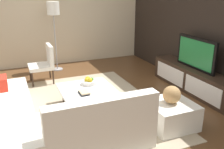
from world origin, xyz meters
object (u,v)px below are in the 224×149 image
at_px(sectional_couch, 34,120).
at_px(decorative_ball, 172,95).
at_px(coffee_table, 87,97).
at_px(television, 196,53).
at_px(media_console, 193,80).
at_px(fruit_bowl, 89,82).
at_px(book_stack, 84,93).
at_px(accent_chair_near, 45,62).
at_px(ottoman, 170,114).
at_px(floor_lamp, 53,13).

relative_size(sectional_couch, decorative_ball, 9.03).
height_order(sectional_couch, coffee_table, sectional_couch).
height_order(television, decorative_ball, television).
distance_m(media_console, fruit_bowl, 2.22).
relative_size(coffee_table, book_stack, 4.17).
relative_size(television, sectional_couch, 0.44).
relative_size(accent_chair_near, decorative_ball, 3.14).
distance_m(sectional_couch, ottoman, 2.07).
bearing_deg(ottoman, floor_lamp, -163.49).
bearing_deg(television, decorative_ball, -51.54).
relative_size(sectional_couch, coffee_table, 2.64).
bearing_deg(television, book_stack, -87.24).
xyz_separation_m(television, sectional_couch, (0.52, -3.30, -0.54)).
xyz_separation_m(media_console, sectional_couch, (0.52, -3.30, 0.03)).
xyz_separation_m(floor_lamp, ottoman, (3.60, 1.07, -1.28)).
distance_m(sectional_couch, decorative_ball, 2.09).
xyz_separation_m(ottoman, decorative_ball, (0.00, 0.00, 0.34)).
bearing_deg(television, fruit_bowl, -97.33).
xyz_separation_m(accent_chair_near, fruit_bowl, (1.47, 0.58, -0.05)).
distance_m(accent_chair_near, book_stack, 1.91).
relative_size(accent_chair_near, book_stack, 3.84).
bearing_deg(television, media_console, -90.00).
bearing_deg(fruit_bowl, decorative_ball, 34.89).
relative_size(sectional_couch, book_stack, 11.02).
distance_m(coffee_table, fruit_bowl, 0.31).
bearing_deg(decorative_ball, ottoman, 0.00).
height_order(media_console, coffee_table, media_console).
bearing_deg(sectional_couch, floor_lamp, 163.16).
distance_m(television, accent_chair_near, 3.30).
height_order(accent_chair_near, fruit_bowl, accent_chair_near).
xyz_separation_m(sectional_couch, accent_chair_near, (-2.28, 0.52, 0.20)).
relative_size(coffee_table, decorative_ball, 3.42).
distance_m(sectional_couch, coffee_table, 1.18).
bearing_deg(sectional_couch, fruit_bowl, 126.24).
distance_m(sectional_couch, floor_lamp, 3.46).
height_order(decorative_ball, book_stack, decorative_ball).
height_order(sectional_couch, fruit_bowl, sectional_couch).
relative_size(fruit_bowl, decorative_ball, 1.01).
bearing_deg(ottoman, decorative_ball, 0.00).
xyz_separation_m(coffee_table, accent_chair_near, (-1.65, -0.48, 0.29)).
height_order(coffee_table, accent_chair_near, accent_chair_near).
relative_size(decorative_ball, book_stack, 1.22).
relative_size(media_console, television, 2.08).
distance_m(fruit_bowl, book_stack, 0.45).
distance_m(accent_chair_near, decorative_ball, 3.15).
xyz_separation_m(coffee_table, decorative_ball, (1.12, 1.01, 0.34)).
bearing_deg(accent_chair_near, television, 68.37).
bearing_deg(floor_lamp, coffee_table, 1.37).
bearing_deg(fruit_bowl, ottoman, 34.89).
relative_size(coffee_table, fruit_bowl, 3.37).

